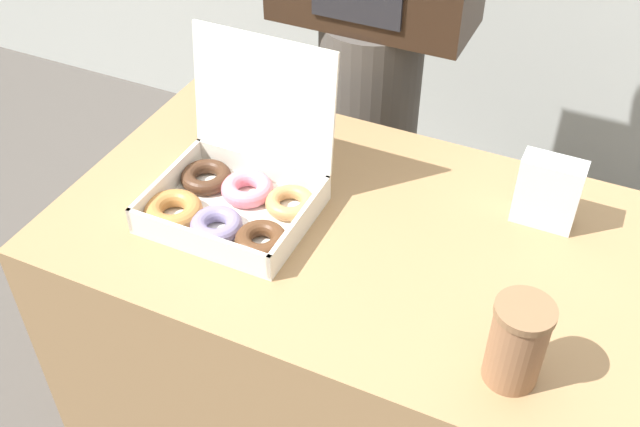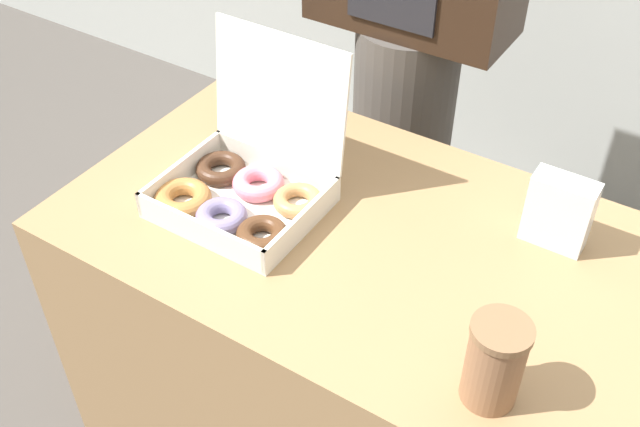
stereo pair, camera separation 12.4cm
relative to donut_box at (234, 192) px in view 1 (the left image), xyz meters
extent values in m
cube|color=#99754C|center=(0.24, 0.05, -0.41)|extent=(1.12, 0.64, 0.73)
cube|color=white|center=(0.01, -0.02, -0.04)|extent=(0.28, 0.24, 0.01)
cube|color=white|center=(-0.13, -0.02, -0.01)|extent=(0.01, 0.24, 0.05)
cube|color=white|center=(0.14, -0.02, -0.01)|extent=(0.01, 0.24, 0.05)
cube|color=white|center=(0.01, -0.13, -0.01)|extent=(0.28, 0.01, 0.05)
cube|color=white|center=(0.01, 0.10, -0.01)|extent=(0.28, 0.01, 0.05)
cube|color=white|center=(0.01, 0.12, 0.13)|extent=(0.28, 0.03, 0.24)
torus|color=#A87038|center=(-0.08, -0.07, -0.02)|extent=(0.14, 0.14, 0.03)
torus|color=#422819|center=(-0.08, 0.04, -0.02)|extent=(0.14, 0.14, 0.03)
torus|color=slate|center=(0.01, -0.07, -0.02)|extent=(0.13, 0.13, 0.03)
torus|color=pink|center=(0.01, 0.04, -0.02)|extent=(0.13, 0.13, 0.03)
torus|color=#4C2D19|center=(0.09, -0.07, -0.02)|extent=(0.10, 0.10, 0.03)
torus|color=#B27F4C|center=(0.09, 0.04, -0.02)|extent=(0.11, 0.11, 0.03)
cylinder|color=#8C6042|center=(0.55, -0.16, 0.03)|extent=(0.08, 0.08, 0.13)
cylinder|color=brown|center=(0.55, -0.16, 0.10)|extent=(0.09, 0.09, 0.01)
cube|color=silver|center=(0.52, 0.20, 0.03)|extent=(0.11, 0.05, 0.13)
cylinder|color=#4C4742|center=(0.02, 0.61, -0.35)|extent=(0.25, 0.25, 0.84)
camera|label=1|loc=(0.58, -0.88, 0.85)|focal=42.00mm
camera|label=2|loc=(0.69, -0.82, 0.85)|focal=42.00mm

